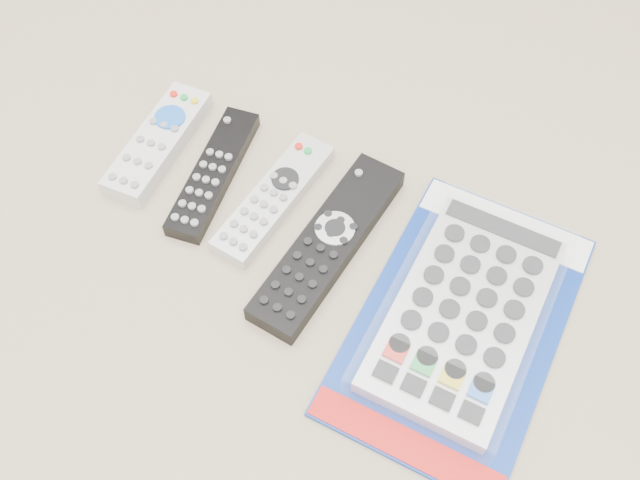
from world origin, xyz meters
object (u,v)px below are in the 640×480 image
at_px(remote_silver_dvd, 274,198).
at_px(jumbo_remote_packaged, 464,313).
at_px(remote_large_black, 328,244).
at_px(remote_small_grey, 158,143).
at_px(remote_slim_black, 213,173).

height_order(remote_silver_dvd, jumbo_remote_packaged, jumbo_remote_packaged).
bearing_deg(remote_large_black, remote_small_grey, 176.49).
height_order(remote_slim_black, remote_large_black, remote_large_black).
distance_m(remote_slim_black, remote_large_black, 0.16).
bearing_deg(remote_silver_dvd, remote_small_grey, -177.45).
relative_size(remote_silver_dvd, jumbo_remote_packaged, 0.59).
relative_size(remote_silver_dvd, remote_large_black, 0.78).
distance_m(remote_silver_dvd, remote_large_black, 0.09).
height_order(remote_large_black, jumbo_remote_packaged, jumbo_remote_packaged).
relative_size(remote_slim_black, remote_large_black, 0.79).
xyz_separation_m(remote_slim_black, jumbo_remote_packaged, (0.32, -0.04, 0.01)).
height_order(remote_slim_black, remote_silver_dvd, same).
distance_m(remote_small_grey, remote_large_black, 0.24).
relative_size(remote_small_grey, remote_large_black, 0.73).
bearing_deg(remote_large_black, jumbo_remote_packaged, -0.55).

